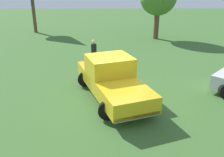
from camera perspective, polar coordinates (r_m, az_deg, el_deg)
The scene contains 3 objects.
ground_plane at distance 10.70m, azimuth 0.81°, elevation -3.94°, with size 80.00×80.00×0.00m, color #3D662D.
pickup_truck at distance 10.19m, azimuth -0.26°, elevation 0.33°, with size 3.41×5.39×1.78m.
person_bystander at distance 14.15m, azimuth -4.35°, elevation 6.41°, with size 0.43×0.43×1.63m.
Camera 1 is at (-0.29, -9.64, 4.64)m, focal length 38.20 mm.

